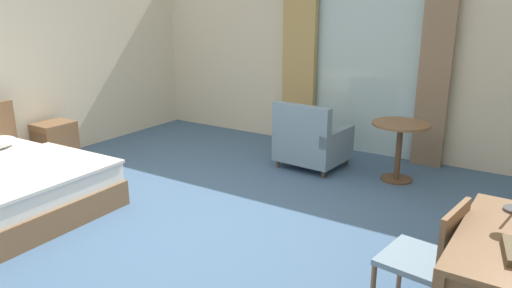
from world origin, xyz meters
TOP-DOWN VIEW (x-y plane):
  - ground at (0.00, 0.00)m, footprint 6.80×7.23m
  - wall_back at (0.00, 3.35)m, footprint 6.40×0.12m
  - balcony_glass_door at (0.47, 3.27)m, footprint 1.50×0.02m
  - curtain_panel_left at (-0.50, 3.17)m, footprint 0.52×0.10m
  - curtain_panel_right at (1.44, 3.17)m, footprint 0.39×0.10m
  - nightstand at (-2.79, 0.56)m, footprint 0.40×0.48m
  - writing_desk at (2.74, -0.24)m, footprint 0.62×1.22m
  - desk_chair at (2.28, -0.18)m, footprint 0.51×0.53m
  - armchair_by_window at (0.19, 2.24)m, footprint 0.85×0.81m
  - round_cafe_table at (1.29, 2.38)m, footprint 0.68×0.68m

SIDE VIEW (x-z plane):
  - ground at x=0.00m, z-range -0.10..0.00m
  - nightstand at x=-2.79m, z-range 0.00..0.55m
  - armchair_by_window at x=0.19m, z-range -0.10..0.77m
  - desk_chair at x=2.28m, z-range 0.06..0.92m
  - round_cafe_table at x=1.29m, z-range 0.17..0.89m
  - writing_desk at x=2.74m, z-range 0.29..1.06m
  - balcony_glass_door at x=0.47m, z-range 0.00..2.32m
  - curtain_panel_left at x=-0.50m, z-range 0.00..2.45m
  - curtain_panel_right at x=1.44m, z-range 0.00..2.45m
  - wall_back at x=0.00m, z-range 0.00..2.64m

